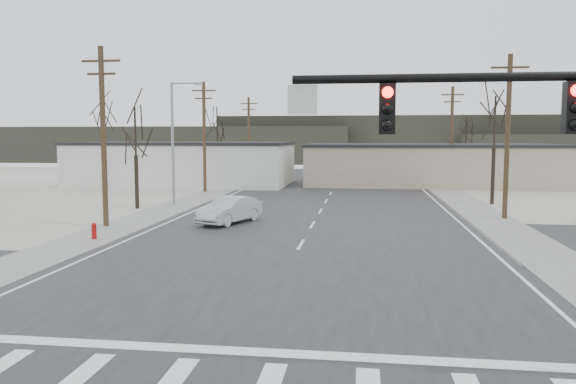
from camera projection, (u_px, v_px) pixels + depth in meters
The scene contains 24 objects.
ground at pixel (274, 292), 18.27m from camera, with size 140.00×140.00×0.00m, color silver.
main_road at pixel (314, 222), 33.07m from camera, with size 18.00×110.00×0.05m, color black.
cross_road at pixel (274, 292), 18.27m from camera, with size 90.00×10.00×0.04m, color black.
sidewalk_left at pixel (170, 209), 39.40m from camera, with size 3.00×90.00×0.06m, color gray.
sidewalk_right at pixel (482, 214), 36.59m from camera, with size 3.00×90.00×0.06m, color gray.
fire_hydrant at pixel (94, 231), 27.47m from camera, with size 0.24×0.24×0.87m.
building_left_far at pixel (185, 163), 59.63m from camera, with size 22.30×12.30×4.50m.
building_right_far at pixel (431, 164), 60.13m from camera, with size 26.30×14.30×4.30m.
upole_left_b at pixel (103, 134), 31.12m from camera, with size 2.20×0.30×10.00m.
upole_left_c at pixel (204, 135), 50.85m from camera, with size 2.20×0.30×10.00m.
upole_left_d at pixel (249, 135), 70.57m from camera, with size 2.20×0.30×10.00m.
upole_right_a at pixel (508, 134), 33.99m from camera, with size 2.20×0.30×10.00m.
upole_right_b at pixel (451, 135), 55.69m from camera, with size 2.20×0.30×10.00m.
streetlight_main at pixel (175, 136), 40.91m from camera, with size 2.40×0.25×9.00m.
tree_left_near at pixel (135, 134), 39.21m from camera, with size 3.30×3.30×7.35m.
tree_right_mid at pixel (495, 125), 41.68m from camera, with size 3.74×3.74×8.33m.
tree_left_far at pixel (217, 126), 64.88m from camera, with size 3.96×3.96×8.82m.
tree_right_far at pixel (466, 132), 67.03m from camera, with size 3.52×3.52×7.84m.
tree_left_mid at pixel (104, 124), 54.11m from camera, with size 3.96×3.96×8.82m.
hill_left at pixel (175, 145), 113.31m from camera, with size 70.00×18.00×7.00m, color #333026.
hill_center at pixel (426, 140), 110.53m from camera, with size 80.00×18.00×9.00m, color #333026.
sedan_crossing at pixel (230, 210), 32.64m from camera, with size 1.63×4.67×1.54m, color #B3B7BE.
car_far_a at pixel (333, 177), 59.32m from camera, with size 2.09×5.13×1.49m, color black.
car_far_b at pixel (344, 175), 63.74m from camera, with size 1.63×4.04×1.38m, color black.
Camera 1 is at (2.84, -17.64, 5.05)m, focal length 35.00 mm.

